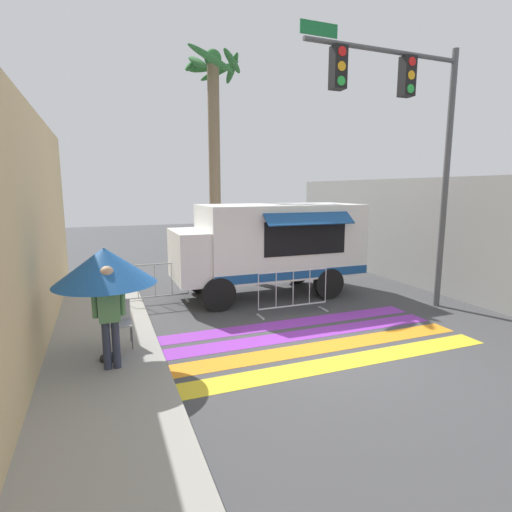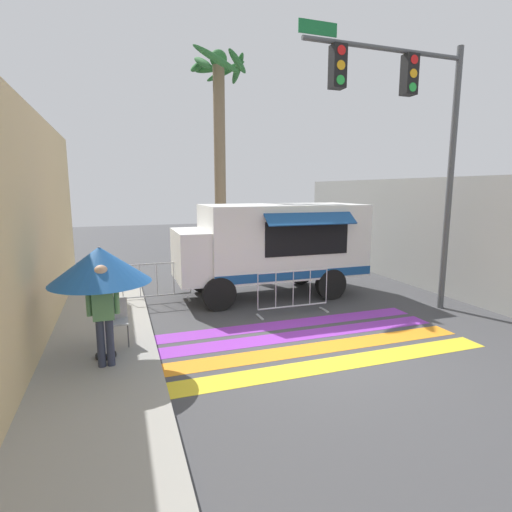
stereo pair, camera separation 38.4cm
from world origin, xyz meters
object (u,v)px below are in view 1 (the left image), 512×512
(traffic_signal_pole, at_px, (408,121))
(palm_tree, at_px, (214,132))
(barricade_front, at_px, (293,292))
(vendor_person, at_px, (109,311))
(patio_umbrella, at_px, (105,266))
(food_truck, at_px, (267,243))
(folding_chair, at_px, (119,319))
(barricade_side, at_px, (155,284))

(traffic_signal_pole, relative_size, palm_tree, 0.84)
(barricade_front, relative_size, palm_tree, 0.24)
(barricade_front, distance_m, palm_tree, 7.15)
(vendor_person, xyz_separation_m, palm_tree, (3.92, 7.45, 4.02))
(vendor_person, bearing_deg, patio_umbrella, 84.43)
(food_truck, xyz_separation_m, barricade_front, (-0.07, -1.92, -1.02))
(traffic_signal_pole, relative_size, barricade_front, 3.46)
(food_truck, relative_size, folding_chair, 6.20)
(traffic_signal_pole, xyz_separation_m, patio_umbrella, (-7.06, -0.81, -2.94))
(food_truck, height_order, barricade_side, food_truck)
(folding_chair, height_order, palm_tree, palm_tree)
(traffic_signal_pole, height_order, barricade_side, traffic_signal_pole)
(barricade_side, bearing_deg, folding_chair, -108.93)
(traffic_signal_pole, bearing_deg, vendor_person, -170.27)
(patio_umbrella, xyz_separation_m, palm_tree, (3.94, 7.06, 3.34))
(traffic_signal_pole, relative_size, barricade_side, 3.56)
(patio_umbrella, relative_size, palm_tree, 0.26)
(traffic_signal_pole, bearing_deg, barricade_front, 162.67)
(vendor_person, bearing_deg, barricade_side, 64.11)
(barricade_front, xyz_separation_m, palm_tree, (-0.50, 5.43, 4.62))
(traffic_signal_pole, bearing_deg, palm_tree, 116.48)
(folding_chair, bearing_deg, traffic_signal_pole, 15.92)
(patio_umbrella, xyz_separation_m, barricade_front, (4.44, 1.62, -1.28))
(barricade_front, height_order, palm_tree, palm_tree)
(food_truck, relative_size, barricade_side, 2.95)
(food_truck, xyz_separation_m, vendor_person, (-4.49, -3.94, -0.42))
(barricade_front, relative_size, barricade_side, 1.03)
(palm_tree, bearing_deg, vendor_person, -117.72)
(folding_chair, relative_size, barricade_front, 0.46)
(vendor_person, height_order, barricade_front, vendor_person)
(traffic_signal_pole, relative_size, folding_chair, 7.48)
(folding_chair, bearing_deg, barricade_front, 27.53)
(patio_umbrella, bearing_deg, folding_chair, 73.21)
(barricade_side, distance_m, palm_tree, 6.24)
(patio_umbrella, height_order, barricade_side, patio_umbrella)
(folding_chair, distance_m, vendor_person, 1.15)
(folding_chair, height_order, vendor_person, vendor_person)
(barricade_side, xyz_separation_m, palm_tree, (2.66, 3.24, 4.62))
(folding_chair, xyz_separation_m, barricade_front, (4.25, 0.98, -0.12))
(traffic_signal_pole, xyz_separation_m, barricade_front, (-2.61, 0.81, -4.23))
(patio_umbrella, height_order, barricade_front, patio_umbrella)
(patio_umbrella, relative_size, barricade_front, 1.05)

